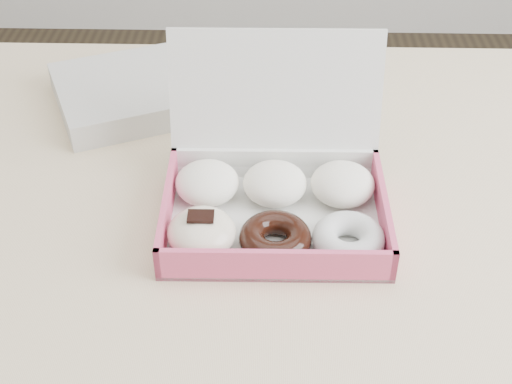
{
  "coord_description": "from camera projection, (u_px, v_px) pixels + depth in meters",
  "views": [
    {
      "loc": [
        -0.02,
        -0.77,
        1.35
      ],
      "look_at": [
        -0.04,
        -0.07,
        0.79
      ],
      "focal_mm": 50.0,
      "sensor_mm": 36.0,
      "label": 1
    }
  ],
  "objects": [
    {
      "name": "donut_box",
      "position": [
        273.0,
        197.0,
        0.89
      ],
      "size": [
        0.28,
        0.25,
        0.2
      ],
      "rotation": [
        0.0,
        0.0,
        0.01
      ],
      "color": "silver",
      "rests_on": "table"
    },
    {
      "name": "newspapers",
      "position": [
        142.0,
        90.0,
        1.12
      ],
      "size": [
        0.32,
        0.29,
        0.04
      ],
      "primitive_type": "cube",
      "rotation": [
        0.0,
        0.0,
        0.4
      ],
      "color": "silver",
      "rests_on": "table"
    },
    {
      "name": "table",
      "position": [
        284.0,
        226.0,
        1.02
      ],
      "size": [
        1.2,
        0.8,
        0.75
      ],
      "color": "#D1B089",
      "rests_on": "ground"
    }
  ]
}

